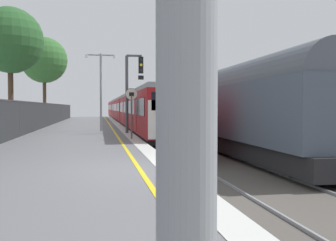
{
  "coord_description": "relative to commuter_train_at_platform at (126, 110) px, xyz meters",
  "views": [
    {
      "loc": [
        -1.37,
        -9.59,
        1.55
      ],
      "look_at": [
        1.57,
        6.48,
        0.99
      ],
      "focal_mm": 41.14,
      "sensor_mm": 36.0,
      "label": 1
    }
  ],
  "objects": [
    {
      "name": "platform_lamp_mid",
      "position": [
        -3.26,
        -22.04,
        1.76
      ],
      "size": [
        2.0,
        0.2,
        5.06
      ],
      "color": "#93999E",
      "rests_on": "ground"
    },
    {
      "name": "background_tree_centre",
      "position": [
        -8.98,
        -6.01,
        5.07
      ],
      "size": [
        4.73,
        4.73,
        8.81
      ],
      "color": "#473323",
      "rests_on": "ground"
    },
    {
      "name": "ground",
      "position": [
        0.54,
        -38.04,
        -1.88
      ],
      "size": [
        17.4,
        110.0,
        1.21
      ],
      "color": "slate"
    },
    {
      "name": "speed_limit_sign",
      "position": [
        -1.85,
        -28.83,
        0.33
      ],
      "size": [
        0.59,
        0.08,
        2.49
      ],
      "color": "#59595B",
      "rests_on": "ground"
    },
    {
      "name": "background_tree_right",
      "position": [
        -9.49,
        -18.85,
        4.83
      ],
      "size": [
        4.62,
        4.62,
        8.61
      ],
      "color": "#473323",
      "rests_on": "ground"
    },
    {
      "name": "freight_train_adjacent_track",
      "position": [
        4.0,
        -23.34,
        0.34
      ],
      "size": [
        2.6,
        27.77,
        4.77
      ],
      "color": "#232326",
      "rests_on": "ground"
    },
    {
      "name": "signal_gantry",
      "position": [
        -1.46,
        -24.44,
        1.69
      ],
      "size": [
        1.1,
        0.24,
        4.71
      ],
      "color": "#47474C",
      "rests_on": "ground"
    },
    {
      "name": "commuter_train_at_platform",
      "position": [
        0.0,
        0.0,
        0.0
      ],
      "size": [
        2.83,
        62.96,
        3.81
      ],
      "color": "maroon",
      "rests_on": "ground"
    }
  ]
}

